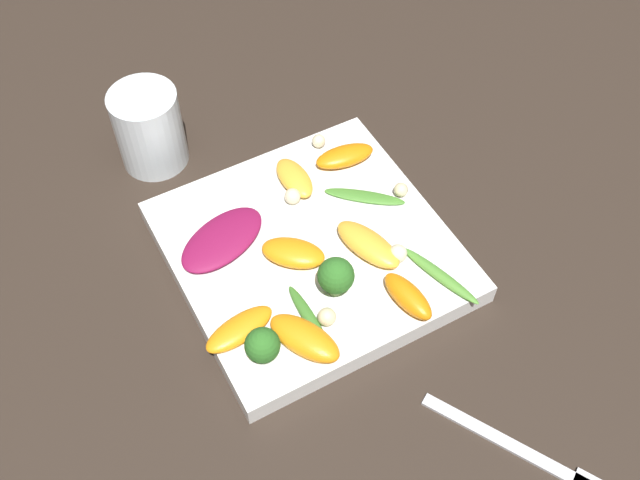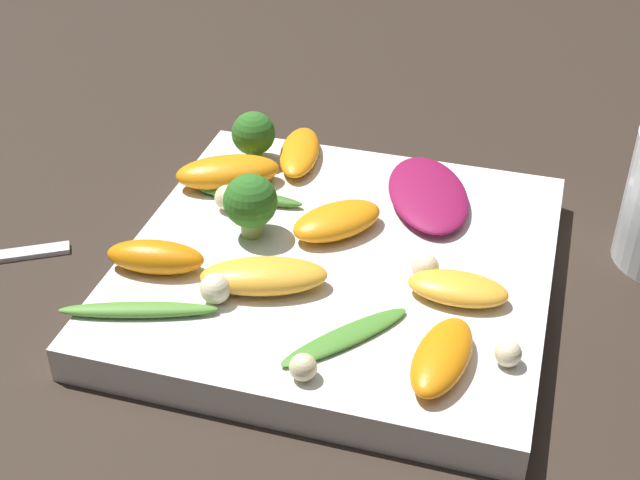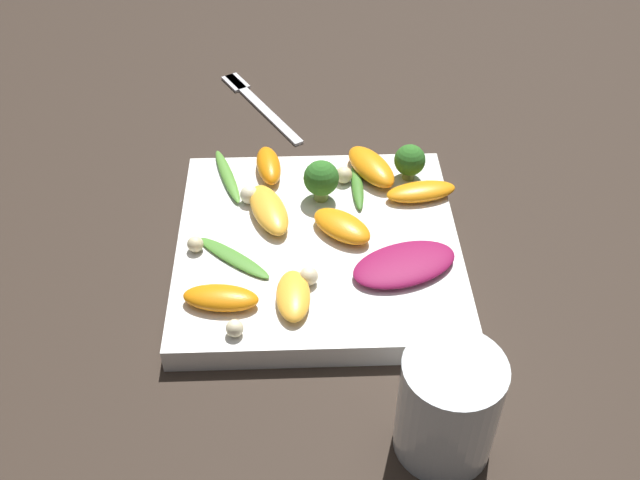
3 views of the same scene
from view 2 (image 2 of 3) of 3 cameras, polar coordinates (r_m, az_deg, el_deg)
ground_plane at (r=0.57m, az=1.19°, el=-2.77°), size 2.40×2.40×0.00m
plate at (r=0.56m, az=1.20°, el=-1.83°), size 0.26×0.26×0.02m
radicchio_leaf_0 at (r=0.60m, az=6.93°, el=2.96°), size 0.11×0.08×0.01m
orange_segment_0 at (r=0.65m, az=-1.32°, el=5.65°), size 0.07×0.04×0.01m
orange_segment_1 at (r=0.57m, az=1.10°, el=1.25°), size 0.07×0.07×0.02m
orange_segment_2 at (r=0.47m, az=7.81°, el=-7.41°), size 0.07×0.04×0.02m
orange_segment_3 at (r=0.54m, az=-10.49°, el=-1.07°), size 0.03×0.06×0.02m
orange_segment_4 at (r=0.52m, az=8.81°, el=-3.08°), size 0.03×0.06×0.01m
orange_segment_5 at (r=0.52m, az=-3.61°, el=-2.31°), size 0.05×0.08×0.02m
orange_segment_6 at (r=0.62m, az=-5.92°, el=4.34°), size 0.06×0.08×0.02m
broccoli_floret_0 at (r=0.64m, az=-4.28°, el=6.75°), size 0.03×0.03×0.04m
broccoli_floret_1 at (r=0.56m, az=-4.47°, el=2.40°), size 0.03×0.03×0.04m
arugula_sprig_0 at (r=0.49m, az=1.64°, el=-6.20°), size 0.07×0.07×0.00m
arugula_sprig_1 at (r=0.60m, az=-4.56°, el=2.81°), size 0.01×0.08×0.01m
arugula_sprig_2 at (r=0.52m, az=-11.56°, el=-4.40°), size 0.04×0.09×0.01m
macadamia_nut_0 at (r=0.51m, az=-6.72°, el=-3.11°), size 0.02×0.02×0.02m
macadamia_nut_1 at (r=0.53m, az=6.75°, el=-1.74°), size 0.02×0.02×0.02m
macadamia_nut_2 at (r=0.59m, az=-5.95°, el=2.71°), size 0.02×0.02×0.02m
macadamia_nut_3 at (r=0.46m, az=-1.08°, el=-8.15°), size 0.01×0.01×0.01m
macadamia_nut_4 at (r=0.48m, az=11.94°, el=-7.12°), size 0.01×0.01×0.01m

